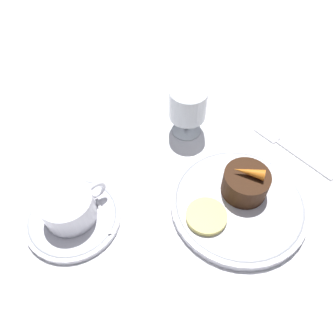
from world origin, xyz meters
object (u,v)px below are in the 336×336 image
(dessert_cake, at_px, (245,183))
(dinner_plate, at_px, (238,203))
(wine_glass, at_px, (188,106))
(fork, at_px, (284,146))
(coffee_cup, at_px, (68,207))

(dessert_cake, bearing_deg, dinner_plate, -150.83)
(wine_glass, xyz_separation_m, fork, (0.13, -0.15, -0.06))
(dinner_plate, relative_size, wine_glass, 2.28)
(coffee_cup, bearing_deg, dinner_plate, -31.93)
(dinner_plate, xyz_separation_m, wine_glass, (0.04, 0.19, 0.06))
(dinner_plate, bearing_deg, fork, 14.35)
(coffee_cup, bearing_deg, dessert_cake, -27.88)
(dinner_plate, height_order, wine_glass, wine_glass)
(dinner_plate, height_order, coffee_cup, coffee_cup)
(fork, bearing_deg, dessert_cake, -167.95)
(fork, distance_m, dessert_cake, 0.15)
(fork, relative_size, dessert_cake, 2.27)
(fork, height_order, dessert_cake, dessert_cake)
(dessert_cake, bearing_deg, wine_glass, 83.52)
(coffee_cup, xyz_separation_m, dessert_cake, (0.26, -0.14, -0.00))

